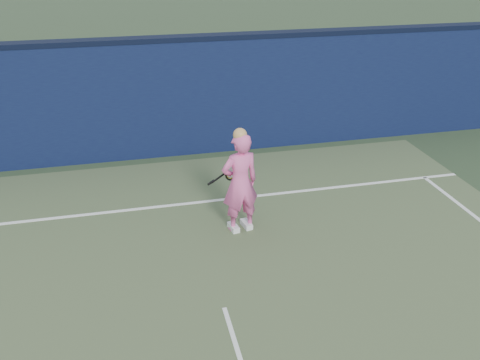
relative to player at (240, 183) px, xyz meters
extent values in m
cube|color=#0C1237|center=(-0.67, 3.56, 0.38)|extent=(24.00, 0.40, 2.50)
cube|color=black|center=(-0.67, 3.56, 1.68)|extent=(24.00, 0.42, 0.10)
imported|color=pink|center=(0.00, 0.00, -0.01)|extent=(0.69, 0.52, 1.73)
sphere|color=tan|center=(0.00, 0.00, 0.83)|extent=(0.22, 0.22, 0.22)
cube|color=white|center=(0.12, 0.02, -0.82)|extent=(0.17, 0.30, 0.10)
cube|color=white|center=(-0.12, -0.02, -0.82)|extent=(0.17, 0.30, 0.10)
torus|color=black|center=(-0.04, 0.49, 0.00)|extent=(0.30, 0.27, 0.34)
torus|color=yellow|center=(-0.04, 0.49, 0.00)|extent=(0.24, 0.21, 0.28)
cylinder|color=beige|center=(-0.04, 0.49, 0.00)|extent=(0.23, 0.20, 0.28)
cylinder|color=black|center=(-0.28, 0.39, -0.07)|extent=(0.29, 0.19, 0.11)
cylinder|color=black|center=(-0.42, 0.34, -0.12)|extent=(0.14, 0.11, 0.08)
cube|color=white|center=(-0.67, 1.06, -0.86)|extent=(11.00, 0.08, 0.01)
camera|label=1|loc=(-1.68, -7.19, 3.65)|focal=38.00mm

